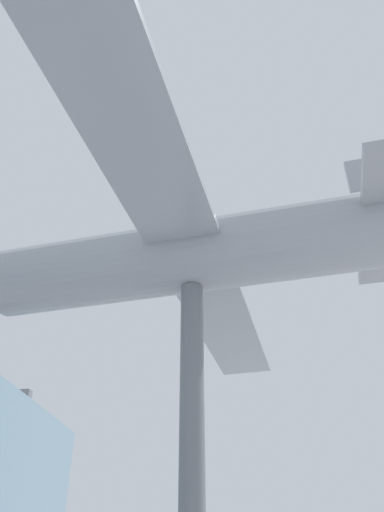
% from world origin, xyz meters
% --- Properties ---
extents(support_pylon_central, '(0.52, 0.52, 7.77)m').
position_xyz_m(support_pylon_central, '(0.00, 0.00, 3.89)').
color(support_pylon_central, slate).
rests_on(support_pylon_central, ground_plane).
extents(suspended_airplane, '(16.34, 11.97, 3.01)m').
position_xyz_m(suspended_airplane, '(0.03, 0.25, 8.69)').
color(suspended_airplane, '#93999E').
rests_on(suspended_airplane, support_pylon_central).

